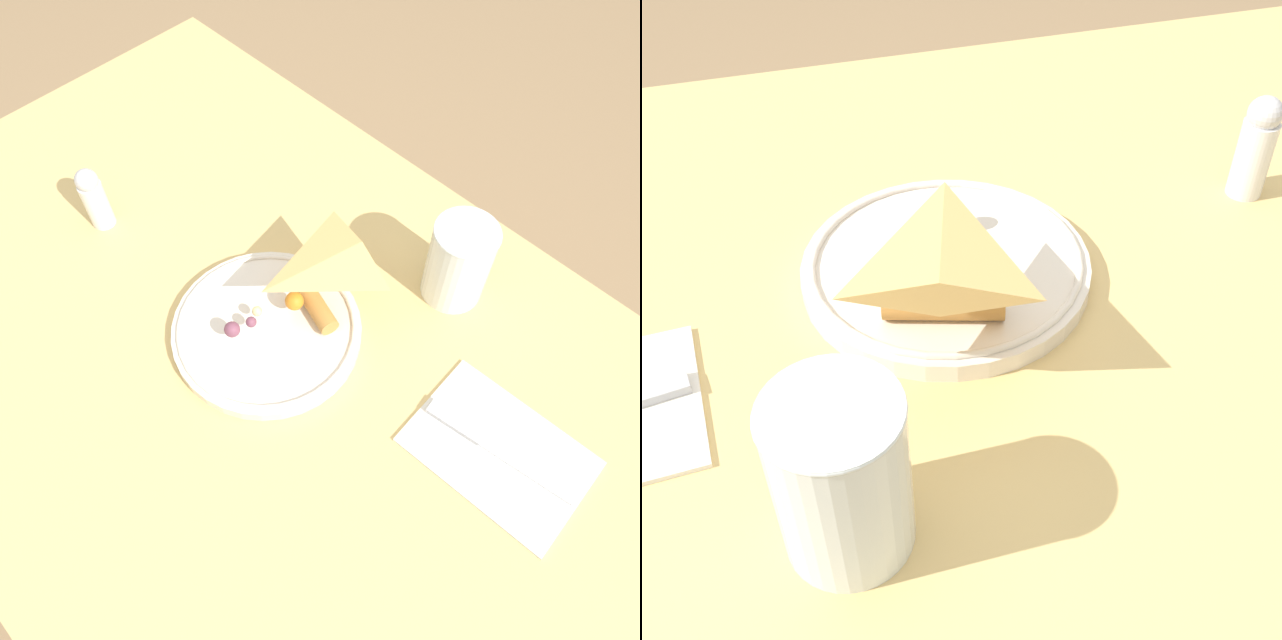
{
  "view_description": "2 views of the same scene",
  "coord_description": "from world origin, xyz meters",
  "views": [
    {
      "loc": [
        0.37,
        -0.21,
        1.39
      ],
      "look_at": [
        0.08,
        0.08,
        0.75
      ],
      "focal_mm": 35.0,
      "sensor_mm": 36.0,
      "label": 1
    },
    {
      "loc": [
        0.17,
        0.51,
        1.16
      ],
      "look_at": [
        0.05,
        0.11,
        0.76
      ],
      "focal_mm": 45.0,
      "sensor_mm": 36.0,
      "label": 2
    }
  ],
  "objects": [
    {
      "name": "plate_pizza",
      "position": [
        0.04,
        0.03,
        0.74
      ],
      "size": [
        0.23,
        0.23,
        0.05
      ],
      "color": "silver",
      "rests_on": "dining_table"
    },
    {
      "name": "milk_glass",
      "position": [
        0.16,
        0.24,
        0.78
      ],
      "size": [
        0.08,
        0.08,
        0.12
      ],
      "color": "white",
      "rests_on": "dining_table"
    },
    {
      "name": "salt_shaker",
      "position": [
        -0.25,
        -0.01,
        0.78
      ],
      "size": [
        0.03,
        0.03,
        0.1
      ],
      "color": "silver",
      "rests_on": "dining_table"
    },
    {
      "name": "dining_table",
      "position": [
        0.0,
        0.0,
        0.62
      ],
      "size": [
        1.1,
        0.75,
        0.73
      ],
      "color": "#DBB770",
      "rests_on": "ground_plane"
    },
    {
      "name": "ground_plane",
      "position": [
        0.0,
        0.0,
        0.0
      ],
      "size": [
        6.0,
        6.0,
        0.0
      ],
      "primitive_type": "plane",
      "color": "#997A56"
    }
  ]
}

